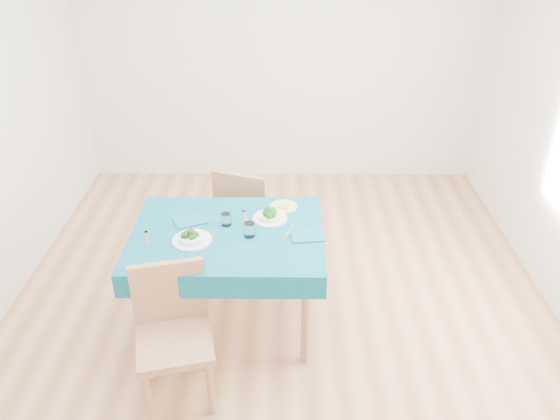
{
  "coord_description": "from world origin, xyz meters",
  "views": [
    {
      "loc": [
        0.03,
        -3.1,
        2.65
      ],
      "look_at": [
        0.0,
        0.0,
        0.85
      ],
      "focal_mm": 35.0,
      "sensor_mm": 36.0,
      "label": 1
    }
  ],
  "objects_px": {
    "chair_far": "(249,199)",
    "side_plate": "(284,206)",
    "table": "(229,279)",
    "chair_near": "(173,328)",
    "bowl_far": "(270,215)",
    "bowl_near": "(192,236)"
  },
  "relations": [
    {
      "from": "chair_near",
      "to": "bowl_far",
      "type": "height_order",
      "value": "chair_near"
    },
    {
      "from": "bowl_far",
      "to": "side_plate",
      "type": "distance_m",
      "value": 0.19
    },
    {
      "from": "chair_far",
      "to": "bowl_near",
      "type": "bearing_deg",
      "value": 90.82
    },
    {
      "from": "chair_near",
      "to": "side_plate",
      "type": "relative_size",
      "value": 5.59
    },
    {
      "from": "bowl_far",
      "to": "table",
      "type": "bearing_deg",
      "value": -148.63
    },
    {
      "from": "chair_near",
      "to": "bowl_far",
      "type": "xyz_separation_m",
      "value": [
        0.53,
        0.82,
        0.26
      ]
    },
    {
      "from": "chair_near",
      "to": "chair_far",
      "type": "bearing_deg",
      "value": 63.46
    },
    {
      "from": "chair_near",
      "to": "side_plate",
      "type": "distance_m",
      "value": 1.19
    },
    {
      "from": "table",
      "to": "side_plate",
      "type": "height_order",
      "value": "side_plate"
    },
    {
      "from": "table",
      "to": "chair_far",
      "type": "distance_m",
      "value": 0.86
    },
    {
      "from": "chair_near",
      "to": "table",
      "type": "bearing_deg",
      "value": 55.25
    },
    {
      "from": "bowl_far",
      "to": "side_plate",
      "type": "xyz_separation_m",
      "value": [
        0.09,
        0.16,
        -0.03
      ]
    },
    {
      "from": "table",
      "to": "side_plate",
      "type": "xyz_separation_m",
      "value": [
        0.37,
        0.33,
        0.38
      ]
    },
    {
      "from": "chair_far",
      "to": "bowl_near",
      "type": "distance_m",
      "value": 1.02
    },
    {
      "from": "chair_far",
      "to": "side_plate",
      "type": "relative_size",
      "value": 5.64
    },
    {
      "from": "chair_near",
      "to": "chair_far",
      "type": "relative_size",
      "value": 0.99
    },
    {
      "from": "side_plate",
      "to": "chair_near",
      "type": "bearing_deg",
      "value": -122.24
    },
    {
      "from": "bowl_near",
      "to": "chair_far",
      "type": "bearing_deg",
      "value": 72.32
    },
    {
      "from": "chair_near",
      "to": "chair_far",
      "type": "distance_m",
      "value": 1.53
    },
    {
      "from": "chair_far",
      "to": "bowl_far",
      "type": "bearing_deg",
      "value": 123.82
    },
    {
      "from": "chair_near",
      "to": "bowl_far",
      "type": "bearing_deg",
      "value": 43.7
    },
    {
      "from": "chair_far",
      "to": "bowl_near",
      "type": "height_order",
      "value": "chair_far"
    }
  ]
}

